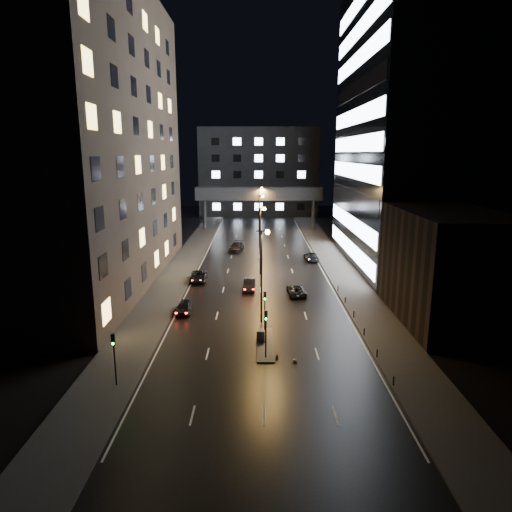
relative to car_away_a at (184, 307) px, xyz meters
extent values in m
plane|color=black|center=(8.82, 29.05, -0.70)|extent=(160.00, 160.00, 0.00)
cube|color=#383533|center=(-3.68, 24.05, -0.62)|extent=(5.00, 110.00, 0.15)
cube|color=#383533|center=(21.32, 24.05, -0.62)|extent=(5.00, 110.00, 0.15)
cube|color=#2D2319|center=(-13.68, 13.05, 19.30)|extent=(15.00, 48.00, 40.00)
cube|color=black|center=(28.82, -1.95, 5.30)|extent=(10.00, 18.00, 12.00)
cube|color=black|center=(33.82, 25.05, 21.80)|extent=(20.00, 36.00, 45.00)
cube|color=#333335|center=(8.82, 87.05, 11.80)|extent=(34.00, 14.00, 25.00)
cube|color=#333335|center=(8.82, 59.05, 7.80)|extent=(30.00, 3.00, 3.00)
cylinder|color=#333335|center=(-4.18, 59.05, 2.80)|extent=(0.80, 0.80, 7.00)
cylinder|color=#333335|center=(21.82, 59.05, 2.80)|extent=(0.80, 0.80, 7.00)
cube|color=#383533|center=(9.12, -8.95, -0.62)|extent=(1.60, 8.00, 0.15)
cylinder|color=black|center=(9.12, -6.45, 1.20)|extent=(0.12, 0.12, 3.50)
cube|color=black|center=(9.12, -6.45, 3.40)|extent=(0.28, 0.22, 0.90)
sphere|color=#0CFF33|center=(9.12, -6.59, 3.12)|extent=(0.18, 0.18, 0.18)
cylinder|color=black|center=(9.12, -11.95, 1.20)|extent=(0.12, 0.12, 3.50)
cube|color=black|center=(9.12, -11.95, 3.40)|extent=(0.28, 0.22, 0.90)
sphere|color=#0CFF33|center=(9.12, -12.09, 3.12)|extent=(0.18, 0.18, 0.18)
cylinder|color=black|center=(-2.68, -16.95, 1.05)|extent=(0.12, 0.12, 3.50)
cube|color=black|center=(-2.68, -16.95, 3.25)|extent=(0.28, 0.22, 0.90)
sphere|color=#0CFF33|center=(-2.68, -17.09, 2.97)|extent=(0.18, 0.18, 0.18)
cylinder|color=black|center=(19.02, -16.95, -0.25)|extent=(0.12, 0.12, 0.90)
cylinder|color=black|center=(19.02, -11.95, -0.25)|extent=(0.12, 0.12, 0.90)
cylinder|color=black|center=(19.02, -6.95, -0.25)|extent=(0.12, 0.12, 0.90)
cylinder|color=black|center=(19.02, -1.95, -0.25)|extent=(0.12, 0.12, 0.90)
cylinder|color=black|center=(19.02, 3.05, -0.25)|extent=(0.12, 0.12, 0.90)
cylinder|color=black|center=(19.02, 8.05, -0.25)|extent=(0.12, 0.12, 0.90)
cylinder|color=black|center=(8.82, -2.95, 4.30)|extent=(0.18, 0.18, 10.00)
cylinder|color=black|center=(8.82, -2.95, 9.30)|extent=(1.20, 0.12, 0.12)
sphere|color=#FF9E38|center=(9.42, -2.95, 9.20)|extent=(0.50, 0.50, 0.50)
cylinder|color=black|center=(8.82, 17.05, 4.30)|extent=(0.18, 0.18, 10.00)
cylinder|color=black|center=(8.82, 17.05, 9.30)|extent=(1.20, 0.12, 0.12)
sphere|color=#FF9E38|center=(9.42, 17.05, 9.20)|extent=(0.50, 0.50, 0.50)
cylinder|color=black|center=(8.82, 37.05, 4.30)|extent=(0.18, 0.18, 10.00)
cylinder|color=black|center=(8.82, 37.05, 9.30)|extent=(1.20, 0.12, 0.12)
sphere|color=#FF9E38|center=(9.42, 37.05, 9.20)|extent=(0.50, 0.50, 0.50)
cylinder|color=black|center=(8.82, 57.05, 4.30)|extent=(0.18, 0.18, 10.00)
cylinder|color=black|center=(8.82, 57.05, 9.30)|extent=(1.20, 0.12, 0.12)
sphere|color=#FF9E38|center=(9.42, 57.05, 9.20)|extent=(0.50, 0.50, 0.50)
imported|color=black|center=(0.00, 0.00, 0.00)|extent=(1.76, 4.14, 1.39)
imported|color=black|center=(7.32, 8.96, 0.02)|extent=(1.67, 4.43, 1.44)
imported|color=black|center=(-0.02, 13.11, 0.00)|extent=(2.50, 5.13, 1.40)
imported|color=black|center=(4.53, 33.73, 0.10)|extent=(2.93, 5.73, 1.59)
imported|color=black|center=(13.41, 6.78, -0.05)|extent=(2.45, 4.77, 1.29)
imported|color=black|center=(17.58, 26.04, 0.01)|extent=(2.37, 5.02, 1.42)
cube|color=#525254|center=(8.72, -8.48, 0.00)|extent=(0.85, 0.69, 1.10)
cone|color=#D9410B|center=(11.65, -12.76, -0.46)|extent=(0.43, 0.43, 0.48)
cone|color=orange|center=(10.10, -12.04, -0.42)|extent=(0.39, 0.39, 0.55)
camera|label=1|loc=(8.32, -49.53, 17.20)|focal=32.00mm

